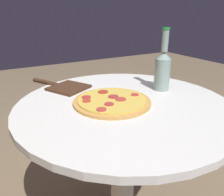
# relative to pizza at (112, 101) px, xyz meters

# --- Properties ---
(table) EXTENTS (0.85, 0.85, 0.73)m
(table) POSITION_rel_pizza_xyz_m (-0.02, -0.05, -0.19)
(table) COLOR silver
(table) RESTS_ON ground_plane
(pizza) EXTENTS (0.30, 0.30, 0.02)m
(pizza) POSITION_rel_pizza_xyz_m (0.00, 0.00, 0.00)
(pizza) COLOR #C68E47
(pizza) RESTS_ON table
(beer_bottle) EXTENTS (0.07, 0.07, 0.27)m
(beer_bottle) POSITION_rel_pizza_xyz_m (0.03, -0.27, 0.09)
(beer_bottle) COLOR gray
(beer_bottle) RESTS_ON table
(pizza_paddle) EXTENTS (0.32, 0.23, 0.02)m
(pizza_paddle) POSITION_rel_pizza_xyz_m (0.27, 0.11, -0.00)
(pizza_paddle) COLOR #422819
(pizza_paddle) RESTS_ON table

